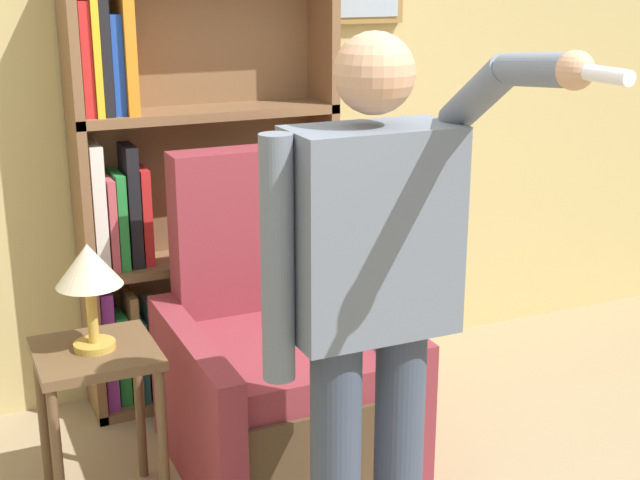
{
  "coord_description": "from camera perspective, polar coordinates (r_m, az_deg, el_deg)",
  "views": [
    {
      "loc": [
        -1.15,
        -1.83,
        1.9
      ],
      "look_at": [
        -0.02,
        0.68,
        1.06
      ],
      "focal_mm": 50.0,
      "sensor_mm": 36.0,
      "label": 1
    }
  ],
  "objects": [
    {
      "name": "table_lamp",
      "position": [
        3.1,
        -14.58,
        -1.97
      ],
      "size": [
        0.23,
        0.23,
        0.38
      ],
      "color": "gold",
      "rests_on": "side_table"
    },
    {
      "name": "bookcase",
      "position": [
        3.94,
        -9.07,
        3.0
      ],
      "size": [
        1.14,
        0.28,
        1.97
      ],
      "color": "brown",
      "rests_on": "ground_plane"
    },
    {
      "name": "armchair",
      "position": [
        3.58,
        -2.79,
        -8.51
      ],
      "size": [
        0.82,
        0.93,
        1.21
      ],
      "color": "#4C3823",
      "rests_on": "ground_plane"
    },
    {
      "name": "side_table",
      "position": [
        3.25,
        -14.04,
        -8.82
      ],
      "size": [
        0.41,
        0.41,
        0.64
      ],
      "color": "brown",
      "rests_on": "ground_plane"
    },
    {
      "name": "person_standing",
      "position": [
        2.5,
        3.3,
        -3.77
      ],
      "size": [
        0.62,
        0.78,
        1.75
      ],
      "color": "#384256",
      "rests_on": "ground_plane"
    },
    {
      "name": "wall_back",
      "position": [
        4.06,
        -7.68,
        9.76
      ],
      "size": [
        8.0,
        0.11,
        2.8
      ],
      "color": "tan",
      "rests_on": "ground_plane"
    }
  ]
}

